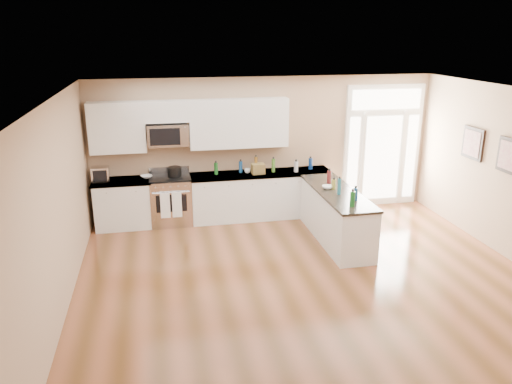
# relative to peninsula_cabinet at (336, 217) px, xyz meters

# --- Properties ---
(ground) EXTENTS (8.00, 8.00, 0.00)m
(ground) POSITION_rel_peninsula_cabinet_xyz_m (-0.93, -2.24, -0.43)
(ground) COLOR brown
(room_shell) EXTENTS (8.00, 8.00, 8.00)m
(room_shell) POSITION_rel_peninsula_cabinet_xyz_m (-0.93, -2.24, 1.27)
(room_shell) COLOR tan
(room_shell) RESTS_ON ground
(back_cabinet_left) EXTENTS (1.10, 0.66, 0.94)m
(back_cabinet_left) POSITION_rel_peninsula_cabinet_xyz_m (-3.80, 1.45, 0.00)
(back_cabinet_left) COLOR silver
(back_cabinet_left) RESTS_ON ground
(back_cabinet_right) EXTENTS (2.85, 0.66, 0.94)m
(back_cabinet_right) POSITION_rel_peninsula_cabinet_xyz_m (-1.08, 1.45, 0.00)
(back_cabinet_right) COLOR silver
(back_cabinet_right) RESTS_ON ground
(peninsula_cabinet) EXTENTS (0.69, 2.32, 0.94)m
(peninsula_cabinet) POSITION_rel_peninsula_cabinet_xyz_m (0.00, 0.00, 0.00)
(peninsula_cabinet) COLOR silver
(peninsula_cabinet) RESTS_ON ground
(upper_cabinet_left) EXTENTS (1.04, 0.33, 0.95)m
(upper_cabinet_left) POSITION_rel_peninsula_cabinet_xyz_m (-3.81, 1.59, 1.49)
(upper_cabinet_left) COLOR silver
(upper_cabinet_left) RESTS_ON room_shell
(upper_cabinet_right) EXTENTS (1.94, 0.33, 0.95)m
(upper_cabinet_right) POSITION_rel_peninsula_cabinet_xyz_m (-1.50, 1.59, 1.49)
(upper_cabinet_right) COLOR silver
(upper_cabinet_right) RESTS_ON room_shell
(upper_cabinet_short) EXTENTS (0.82, 0.33, 0.40)m
(upper_cabinet_short) POSITION_rel_peninsula_cabinet_xyz_m (-2.88, 1.59, 1.77)
(upper_cabinet_short) COLOR silver
(upper_cabinet_short) RESTS_ON room_shell
(microwave) EXTENTS (0.78, 0.41, 0.42)m
(microwave) POSITION_rel_peninsula_cabinet_xyz_m (-2.88, 1.56, 1.33)
(microwave) COLOR silver
(microwave) RESTS_ON room_shell
(entry_door) EXTENTS (1.70, 0.10, 2.60)m
(entry_door) POSITION_rel_peninsula_cabinet_xyz_m (1.62, 1.71, 0.87)
(entry_door) COLOR white
(entry_door) RESTS_ON ground
(wall_art_near) EXTENTS (0.05, 0.58, 0.58)m
(wall_art_near) POSITION_rel_peninsula_cabinet_xyz_m (2.54, -0.04, 1.27)
(wall_art_near) COLOR black
(wall_art_near) RESTS_ON room_shell
(wall_art_far) EXTENTS (0.05, 0.58, 0.58)m
(wall_art_far) POSITION_rel_peninsula_cabinet_xyz_m (2.54, -1.04, 1.27)
(wall_art_far) COLOR black
(wall_art_far) RESTS_ON room_shell
(kitchen_range) EXTENTS (0.79, 0.70, 1.08)m
(kitchen_range) POSITION_rel_peninsula_cabinet_xyz_m (-2.89, 1.45, 0.04)
(kitchen_range) COLOR silver
(kitchen_range) RESTS_ON ground
(stockpot) EXTENTS (0.35, 0.35, 0.21)m
(stockpot) POSITION_rel_peninsula_cabinet_xyz_m (-2.79, 1.47, 0.62)
(stockpot) COLOR black
(stockpot) RESTS_ON kitchen_range
(toaster_oven) EXTENTS (0.32, 0.25, 0.27)m
(toaster_oven) POSITION_rel_peninsula_cabinet_xyz_m (-4.17, 1.46, 0.64)
(toaster_oven) COLOR silver
(toaster_oven) RESTS_ON back_cabinet_left
(cardboard_box) EXTENTS (0.26, 0.20, 0.20)m
(cardboard_box) POSITION_rel_peninsula_cabinet_xyz_m (-1.15, 1.38, 0.61)
(cardboard_box) COLOR brown
(cardboard_box) RESTS_ON back_cabinet_right
(bowl_left) EXTENTS (0.28, 0.28, 0.05)m
(bowl_left) POSITION_rel_peninsula_cabinet_xyz_m (-3.33, 1.51, 0.53)
(bowl_left) COLOR white
(bowl_left) RESTS_ON back_cabinet_left
(bowl_peninsula) EXTENTS (0.25, 0.25, 0.06)m
(bowl_peninsula) POSITION_rel_peninsula_cabinet_xyz_m (-0.14, 0.15, 0.54)
(bowl_peninsula) COLOR white
(bowl_peninsula) RESTS_ON peninsula_cabinet
(cup_counter) EXTENTS (0.15, 0.15, 0.09)m
(cup_counter) POSITION_rel_peninsula_cabinet_xyz_m (-1.35, 1.47, 0.55)
(cup_counter) COLOR white
(cup_counter) RESTS_ON back_cabinet_right
(counter_bottles) EXTENTS (2.16, 2.46, 0.32)m
(counter_bottles) POSITION_rel_peninsula_cabinet_xyz_m (-0.48, 0.67, 0.63)
(counter_bottles) COLOR #19591E
(counter_bottles) RESTS_ON back_cabinet_right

